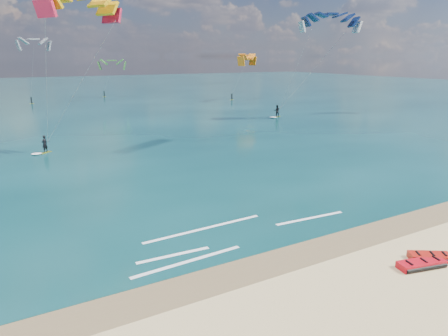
{
  "coord_description": "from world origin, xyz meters",
  "views": [
    {
      "loc": [
        -10.05,
        -11.26,
        9.75
      ],
      "look_at": [
        0.62,
        8.0,
        3.58
      ],
      "focal_mm": 32.0,
      "sensor_mm": 36.0,
      "label": 1
    }
  ],
  "objects_px": {
    "packed_kite_left": "(421,267)",
    "packed_kite_mid": "(429,260)",
    "kitesurfer_main": "(61,71)",
    "kitesurfer_far": "(304,61)"
  },
  "relations": [
    {
      "from": "kitesurfer_main",
      "to": "kitesurfer_far",
      "type": "relative_size",
      "value": 0.93
    },
    {
      "from": "kitesurfer_main",
      "to": "kitesurfer_far",
      "type": "xyz_separation_m",
      "value": [
        36.78,
        9.05,
        0.57
      ]
    },
    {
      "from": "packed_kite_left",
      "to": "kitesurfer_main",
      "type": "height_order",
      "value": "kitesurfer_main"
    },
    {
      "from": "kitesurfer_main",
      "to": "kitesurfer_far",
      "type": "height_order",
      "value": "kitesurfer_far"
    },
    {
      "from": "packed_kite_mid",
      "to": "kitesurfer_far",
      "type": "bearing_deg",
      "value": 90.04
    },
    {
      "from": "packed_kite_mid",
      "to": "kitesurfer_main",
      "type": "relative_size",
      "value": 0.13
    },
    {
      "from": "packed_kite_left",
      "to": "packed_kite_mid",
      "type": "bearing_deg",
      "value": 27.37
    },
    {
      "from": "packed_kite_mid",
      "to": "kitesurfer_far",
      "type": "relative_size",
      "value": 0.12
    },
    {
      "from": "kitesurfer_far",
      "to": "packed_kite_mid",
      "type": "bearing_deg",
      "value": -138.18
    },
    {
      "from": "packed_kite_mid",
      "to": "kitesurfer_main",
      "type": "xyz_separation_m",
      "value": [
        -12.3,
        30.48,
        8.46
      ]
    }
  ]
}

